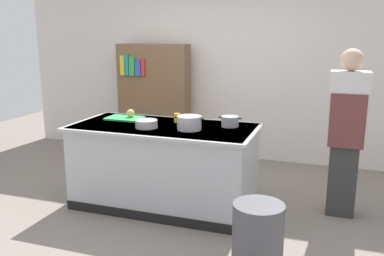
% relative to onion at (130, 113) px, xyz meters
% --- Properties ---
extents(ground_plane, '(10.00, 10.00, 0.00)m').
position_rel_onion_xyz_m(ground_plane, '(0.50, -0.20, -0.97)').
color(ground_plane, slate).
extents(back_wall, '(6.40, 0.12, 3.00)m').
position_rel_onion_xyz_m(back_wall, '(0.50, 1.90, 0.53)').
color(back_wall, silver).
rests_on(back_wall, ground_plane).
extents(counter_island, '(1.98, 0.98, 0.90)m').
position_rel_onion_xyz_m(counter_island, '(0.50, -0.20, -0.50)').
color(counter_island, '#B7BABF').
rests_on(counter_island, ground_plane).
extents(cutting_board, '(0.40, 0.28, 0.02)m').
position_rel_onion_xyz_m(cutting_board, '(-0.06, -0.03, -0.06)').
color(cutting_board, green).
rests_on(cutting_board, counter_island).
extents(onion, '(0.09, 0.09, 0.09)m').
position_rel_onion_xyz_m(onion, '(0.00, 0.00, 0.00)').
color(onion, tan).
rests_on(onion, cutting_board).
extents(stock_pot, '(0.31, 0.25, 0.14)m').
position_rel_onion_xyz_m(stock_pot, '(0.82, -0.29, 0.00)').
color(stock_pot, '#B7BABF').
rests_on(stock_pot, counter_island).
extents(sauce_pan, '(0.25, 0.18, 0.11)m').
position_rel_onion_xyz_m(sauce_pan, '(1.17, -0.01, -0.01)').
color(sauce_pan, '#99999E').
rests_on(sauce_pan, counter_island).
extents(mixing_bowl, '(0.23, 0.23, 0.08)m').
position_rel_onion_xyz_m(mixing_bowl, '(0.36, -0.35, -0.03)').
color(mixing_bowl, '#B7BABF').
rests_on(mixing_bowl, counter_island).
extents(juice_cup, '(0.07, 0.07, 0.10)m').
position_rel_onion_xyz_m(juice_cup, '(0.57, 0.01, -0.02)').
color(juice_cup, yellow).
rests_on(juice_cup, counter_island).
extents(trash_bin, '(0.40, 0.40, 0.59)m').
position_rel_onion_xyz_m(trash_bin, '(1.71, -1.23, -0.67)').
color(trash_bin, '#4C4C51').
rests_on(trash_bin, ground_plane).
extents(person_chef, '(0.38, 0.25, 1.72)m').
position_rel_onion_xyz_m(person_chef, '(2.33, 0.18, -0.05)').
color(person_chef, '#323232').
rests_on(person_chef, ground_plane).
extents(bookshelf, '(1.10, 0.31, 1.70)m').
position_rel_onion_xyz_m(bookshelf, '(-0.43, 1.60, -0.11)').
color(bookshelf, brown).
rests_on(bookshelf, ground_plane).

